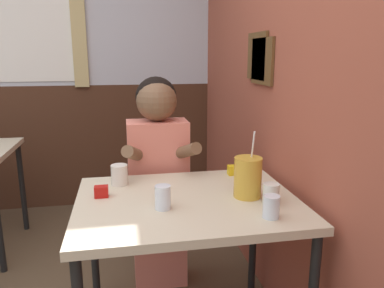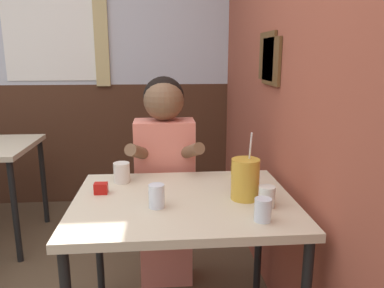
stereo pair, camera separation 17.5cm
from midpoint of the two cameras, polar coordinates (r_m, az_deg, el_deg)
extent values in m
cube|color=#9E4C38|center=(2.43, 13.07, 12.91)|extent=(0.06, 4.20, 2.70)
cube|color=brown|center=(2.14, 14.34, 12.09)|extent=(0.02, 0.30, 0.25)
cube|color=brown|center=(2.22, 13.69, 12.87)|extent=(0.02, 0.29, 0.27)
cube|color=#472819|center=(3.60, -15.04, -0.03)|extent=(5.70, 0.06, 1.10)
cube|color=white|center=(3.52, -19.67, 15.80)|extent=(0.77, 0.01, 0.82)
cube|color=tan|center=(3.43, -12.25, 16.34)|extent=(0.12, 0.02, 0.92)
cube|color=beige|center=(1.67, 1.74, -8.92)|extent=(0.96, 0.76, 0.04)
cylinder|color=black|center=(2.14, -11.68, -14.89)|extent=(0.04, 0.04, 0.70)
cylinder|color=black|center=(2.21, 12.43, -13.93)|extent=(0.04, 0.04, 0.70)
cylinder|color=black|center=(2.71, -23.69, -9.57)|extent=(0.04, 0.04, 0.70)
cylinder|color=black|center=(3.26, -20.29, -5.43)|extent=(0.04, 0.04, 0.70)
cube|color=#EA7F6B|center=(2.36, -1.77, -14.95)|extent=(0.31, 0.20, 0.47)
cube|color=#EA7F6B|center=(2.17, -1.86, -3.26)|extent=(0.34, 0.20, 0.52)
sphere|color=black|center=(2.12, -1.98, 7.18)|extent=(0.23, 0.23, 0.23)
sphere|color=brown|center=(2.09, -1.94, 6.64)|extent=(0.23, 0.23, 0.23)
cylinder|color=brown|center=(2.00, -5.57, -1.31)|extent=(0.14, 0.27, 0.15)
cylinder|color=brown|center=(2.01, 2.19, -1.15)|extent=(0.14, 0.27, 0.15)
cylinder|color=gold|center=(1.66, 11.12, -5.33)|extent=(0.12, 0.12, 0.18)
cylinder|color=white|center=(1.63, 11.96, -0.62)|extent=(0.01, 0.04, 0.14)
cylinder|color=silver|center=(1.55, -2.19, -7.99)|extent=(0.07, 0.07, 0.10)
cylinder|color=silver|center=(1.61, 14.43, -7.84)|extent=(0.07, 0.07, 0.09)
cylinder|color=silver|center=(1.87, -8.05, -4.38)|extent=(0.08, 0.08, 0.10)
cylinder|color=silver|center=(1.48, 14.15, -9.76)|extent=(0.07, 0.07, 0.09)
cube|color=#B7140F|center=(1.74, -10.93, -6.70)|extent=(0.06, 0.04, 0.05)
cube|color=yellow|center=(1.98, 9.48, -4.18)|extent=(0.06, 0.04, 0.05)
camera|label=1|loc=(0.09, -87.14, 0.68)|focal=35.00mm
camera|label=2|loc=(0.09, 92.86, -0.68)|focal=35.00mm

